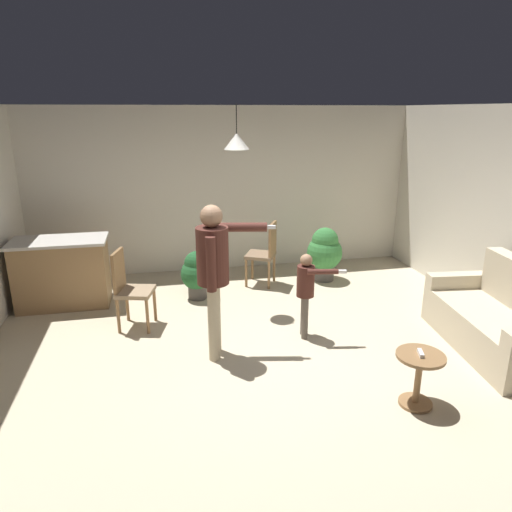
% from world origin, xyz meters
% --- Properties ---
extents(ground, '(7.68, 7.68, 0.00)m').
position_xyz_m(ground, '(0.00, 0.00, 0.00)').
color(ground, beige).
extents(wall_back, '(6.40, 0.10, 2.70)m').
position_xyz_m(wall_back, '(0.00, 3.20, 1.35)').
color(wall_back, silver).
rests_on(wall_back, ground).
extents(couch_floral, '(1.05, 1.88, 1.00)m').
position_xyz_m(couch_floral, '(2.60, -0.35, 0.33)').
color(couch_floral, beige).
rests_on(couch_floral, ground).
extents(kitchen_counter, '(1.26, 0.66, 0.95)m').
position_xyz_m(kitchen_counter, '(-2.45, 2.02, 0.48)').
color(kitchen_counter, '#99754C').
rests_on(kitchen_counter, ground).
extents(side_table_by_couch, '(0.44, 0.44, 0.52)m').
position_xyz_m(side_table_by_couch, '(1.14, -1.12, 0.33)').
color(side_table_by_couch, olive).
rests_on(side_table_by_couch, ground).
extents(person_adult, '(0.87, 0.49, 1.71)m').
position_xyz_m(person_adult, '(-0.55, 0.17, 1.06)').
color(person_adult, tan).
rests_on(person_adult, ground).
extents(person_child, '(0.52, 0.37, 1.04)m').
position_xyz_m(person_child, '(0.55, 0.40, 0.65)').
color(person_child, '#60564C').
rests_on(person_child, ground).
extents(dining_chair_by_counter, '(0.51, 0.51, 1.00)m').
position_xyz_m(dining_chair_by_counter, '(-1.51, 1.10, 0.55)').
color(dining_chair_by_counter, olive).
rests_on(dining_chair_by_counter, ground).
extents(dining_chair_near_wall, '(0.56, 0.56, 1.00)m').
position_xyz_m(dining_chair_near_wall, '(0.47, 2.21, 0.55)').
color(dining_chair_near_wall, olive).
rests_on(dining_chair_near_wall, ground).
extents(potted_plant_corner, '(0.56, 0.56, 0.86)m').
position_xyz_m(potted_plant_corner, '(1.45, 2.22, 0.47)').
color(potted_plant_corner, '#4C4742').
rests_on(potted_plant_corner, ground).
extents(potted_plant_by_wall, '(0.46, 0.46, 0.71)m').
position_xyz_m(potted_plant_by_wall, '(-0.61, 1.87, 0.39)').
color(potted_plant_by_wall, '#4C4742').
rests_on(potted_plant_by_wall, ground).
extents(spare_remote_on_table, '(0.07, 0.13, 0.04)m').
position_xyz_m(spare_remote_on_table, '(1.13, -1.13, 0.54)').
color(spare_remote_on_table, white).
rests_on(spare_remote_on_table, side_table_by_couch).
extents(ceiling_light_pendant, '(0.32, 0.32, 0.55)m').
position_xyz_m(ceiling_light_pendant, '(-0.08, 1.44, 2.25)').
color(ceiling_light_pendant, silver).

